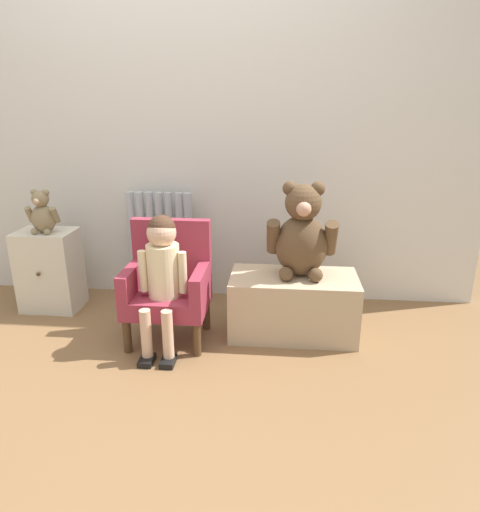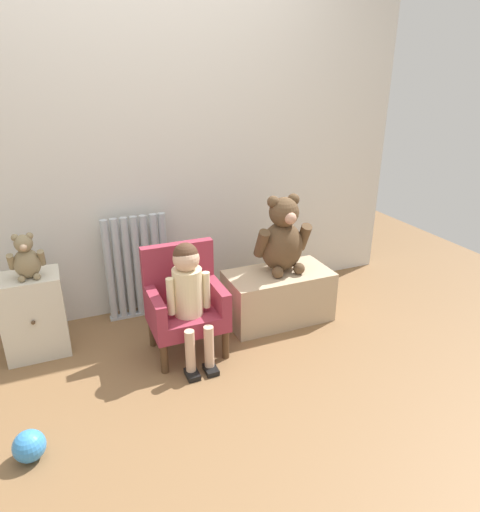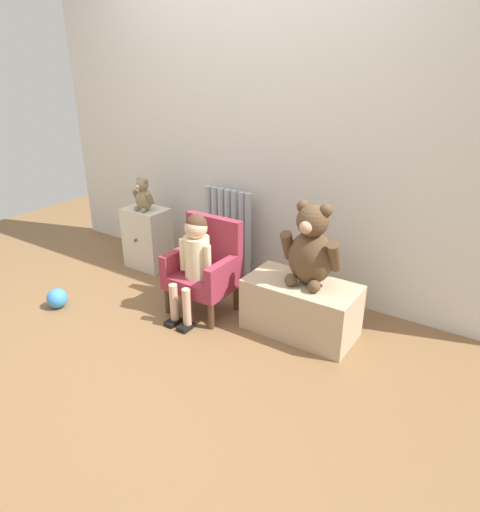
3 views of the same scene
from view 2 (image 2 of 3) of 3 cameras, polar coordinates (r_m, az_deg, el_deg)
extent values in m
plane|color=brown|center=(2.46, -3.70, -18.39)|extent=(6.00, 6.00, 0.00)
cube|color=silver|center=(3.06, -12.08, 14.43)|extent=(3.80, 0.05, 2.40)
cylinder|color=#A9B3BB|center=(3.12, -16.04, -1.75)|extent=(0.05, 0.05, 0.70)
cylinder|color=#A9B3BB|center=(3.13, -14.92, -1.58)|extent=(0.05, 0.05, 0.70)
cylinder|color=#A9B3BB|center=(3.14, -13.81, -1.41)|extent=(0.05, 0.05, 0.70)
cylinder|color=#A9B3BB|center=(3.14, -12.70, -1.24)|extent=(0.05, 0.05, 0.70)
cylinder|color=#A9B3BB|center=(3.15, -11.60, -1.07)|extent=(0.05, 0.05, 0.70)
cylinder|color=#A9B3BB|center=(3.16, -10.50, -0.90)|extent=(0.05, 0.05, 0.70)
cylinder|color=#A9B3BB|center=(3.18, -9.42, -0.73)|extent=(0.05, 0.05, 0.70)
cube|color=#A9B3BB|center=(3.30, -12.17, -6.94)|extent=(0.43, 0.05, 0.02)
cube|color=beige|center=(2.97, -24.36, -6.75)|extent=(0.35, 0.25, 0.51)
sphere|color=#4C3823|center=(2.84, -24.44, -7.59)|extent=(0.02, 0.02, 0.02)
cube|color=#922C3F|center=(2.74, -6.62, -7.63)|extent=(0.43, 0.36, 0.10)
cube|color=#922C3F|center=(2.77, -7.73, -1.98)|extent=(0.43, 0.06, 0.37)
cube|color=#922C3F|center=(2.65, -10.63, -6.09)|extent=(0.06, 0.36, 0.14)
cube|color=#922C3F|center=(2.74, -2.98, -4.73)|extent=(0.06, 0.36, 0.14)
cylinder|color=#4C331E|center=(2.66, -9.45, -12.49)|extent=(0.04, 0.04, 0.18)
cylinder|color=#4C331E|center=(2.75, -1.82, -10.93)|extent=(0.04, 0.04, 0.18)
cylinder|color=#4C331E|center=(2.91, -10.89, -9.31)|extent=(0.04, 0.04, 0.18)
cylinder|color=#4C331E|center=(2.99, -3.90, -8.00)|extent=(0.04, 0.04, 0.18)
cylinder|color=beige|center=(2.62, -6.56, -4.44)|extent=(0.17, 0.17, 0.28)
sphere|color=#D8AD8E|center=(2.54, -6.76, -0.33)|extent=(0.15, 0.15, 0.15)
sphere|color=#472D1E|center=(2.53, -6.81, 0.10)|extent=(0.14, 0.14, 0.14)
cylinder|color=#D8AD8E|center=(2.59, -6.25, -11.72)|extent=(0.06, 0.06, 0.25)
cube|color=black|center=(2.65, -5.99, -14.49)|extent=(0.07, 0.11, 0.03)
cylinder|color=#D8AD8E|center=(2.61, -3.90, -11.23)|extent=(0.06, 0.06, 0.25)
cube|color=black|center=(2.68, -3.67, -13.99)|extent=(0.07, 0.11, 0.03)
cylinder|color=beige|center=(2.58, -8.67, -5.01)|extent=(0.04, 0.04, 0.22)
cylinder|color=beige|center=(2.63, -4.24, -4.24)|extent=(0.04, 0.04, 0.22)
cube|color=tan|center=(3.11, 4.77, -4.97)|extent=(0.70, 0.37, 0.35)
ellipsoid|color=brown|center=(3.02, 5.23, 1.17)|extent=(0.28, 0.25, 0.34)
sphere|color=brown|center=(2.93, 5.52, 5.47)|extent=(0.19, 0.19, 0.19)
sphere|color=tan|center=(2.86, 6.32, 4.72)|extent=(0.08, 0.08, 0.08)
sphere|color=brown|center=(2.88, 4.17, 6.77)|extent=(0.08, 0.08, 0.08)
sphere|color=brown|center=(2.95, 6.70, 7.04)|extent=(0.08, 0.08, 0.08)
cylinder|color=brown|center=(2.92, 2.73, 1.59)|extent=(0.07, 0.15, 0.21)
cylinder|color=brown|center=(3.06, 7.92, 2.37)|extent=(0.07, 0.15, 0.21)
sphere|color=brown|center=(2.95, 4.74, -2.06)|extent=(0.08, 0.08, 0.08)
sphere|color=brown|center=(3.02, 7.38, -1.57)|extent=(0.08, 0.08, 0.08)
ellipsoid|color=#877655|center=(2.81, -25.05, -0.85)|extent=(0.14, 0.12, 0.17)
sphere|color=#877655|center=(2.76, -25.46, 1.43)|extent=(0.10, 0.10, 0.10)
sphere|color=tan|center=(2.72, -25.45, 0.98)|extent=(0.04, 0.04, 0.04)
sphere|color=#877655|center=(2.76, -26.34, 2.07)|extent=(0.04, 0.04, 0.04)
sphere|color=#877655|center=(2.75, -24.83, 2.30)|extent=(0.04, 0.04, 0.04)
cylinder|color=#877655|center=(2.80, -26.70, -0.65)|extent=(0.04, 0.07, 0.10)
cylinder|color=#877655|center=(2.79, -23.56, -0.18)|extent=(0.04, 0.07, 0.10)
sphere|color=#877655|center=(2.79, -25.65, -2.60)|extent=(0.04, 0.04, 0.04)
sphere|color=#877655|center=(2.78, -24.04, -2.36)|extent=(0.04, 0.04, 0.04)
sphere|color=#3889D4|center=(2.36, -24.85, -20.73)|extent=(0.14, 0.14, 0.14)
camera|label=1|loc=(1.28, 59.58, -5.09)|focal=32.00mm
camera|label=3|loc=(2.38, 66.14, 10.00)|focal=32.00mm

